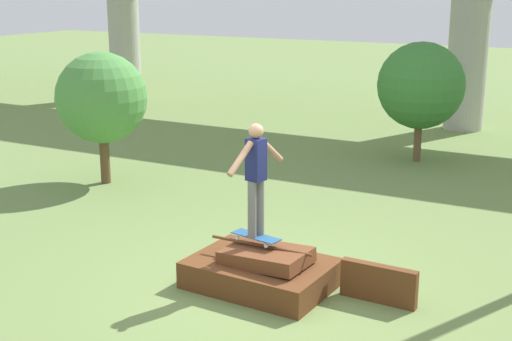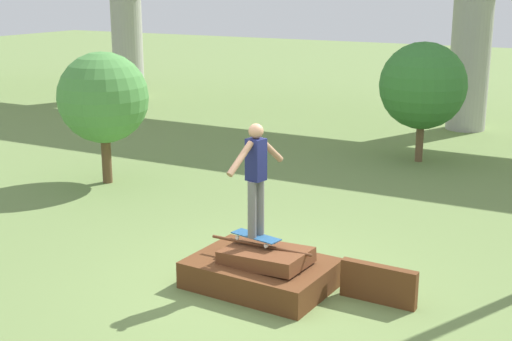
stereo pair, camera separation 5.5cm
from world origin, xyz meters
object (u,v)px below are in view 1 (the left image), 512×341
(skateboard, at_px, (256,237))
(tree_behind_right, at_px, (101,98))
(skater, at_px, (256,172))
(tree_behind_left, at_px, (421,86))

(skateboard, xyz_separation_m, tree_behind_right, (-5.23, 3.07, 1.10))
(skater, bearing_deg, tree_behind_left, 89.94)
(skateboard, distance_m, tree_behind_left, 8.08)
(tree_behind_left, bearing_deg, tree_behind_right, -136.71)
(skateboard, height_order, tree_behind_left, tree_behind_left)
(skateboard, bearing_deg, tree_behind_right, 149.60)
(tree_behind_left, xyz_separation_m, tree_behind_right, (-5.24, -4.94, 0.01))
(skateboard, height_order, skater, skater)
(skater, relative_size, tree_behind_right, 0.57)
(skater, distance_m, tree_behind_right, 6.07)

